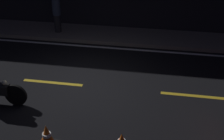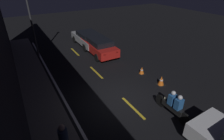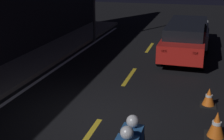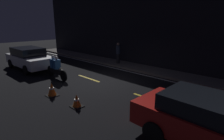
# 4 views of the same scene
# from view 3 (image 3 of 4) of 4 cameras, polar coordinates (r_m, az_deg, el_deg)

# --- Properties ---
(ground_plane) EXTENTS (56.00, 56.00, 0.00)m
(ground_plane) POSITION_cam_3_polar(r_m,az_deg,el_deg) (8.23, -2.27, -9.03)
(ground_plane) COLOR black
(lane_dash_c) EXTENTS (2.00, 0.14, 0.01)m
(lane_dash_c) POSITION_cam_3_polar(r_m,az_deg,el_deg) (7.41, -4.72, -12.39)
(lane_dash_c) COLOR gold
(lane_dash_c) RESTS_ON ground
(lane_dash_d) EXTENTS (2.00, 0.14, 0.01)m
(lane_dash_d) POSITION_cam_3_polar(r_m,az_deg,el_deg) (11.34, 3.21, -1.20)
(lane_dash_d) COLOR gold
(lane_dash_d) RESTS_ON ground
(lane_dash_e) EXTENTS (2.00, 0.14, 0.01)m
(lane_dash_e) POSITION_cam_3_polar(r_m,az_deg,el_deg) (15.59, 6.89, 4.10)
(lane_dash_e) COLOR gold
(lane_dash_e) RESTS_ON ground
(lane_solid_kerb) EXTENTS (25.20, 0.14, 0.01)m
(lane_solid_kerb) POSITION_cam_3_polar(r_m,az_deg,el_deg) (9.51, -19.72, -6.25)
(lane_solid_kerb) COLOR silver
(lane_solid_kerb) RESTS_ON ground
(taxi_red) EXTENTS (4.54, 1.92, 1.46)m
(taxi_red) POSITION_cam_3_polar(r_m,az_deg,el_deg) (13.73, 13.08, 5.22)
(taxi_red) COLOR red
(taxi_red) RESTS_ON ground
(hatchback_silver) EXTENTS (4.54, 2.06, 1.37)m
(hatchback_silver) POSITION_cam_3_polar(r_m,az_deg,el_deg) (16.18, 13.79, 6.99)
(hatchback_silver) COLOR #9EA0A5
(hatchback_silver) RESTS_ON ground
(traffic_cone_near) EXTENTS (0.51, 0.51, 0.64)m
(traffic_cone_near) POSITION_cam_3_polar(r_m,az_deg,el_deg) (7.68, 18.58, -9.52)
(traffic_cone_near) COLOR black
(traffic_cone_near) RESTS_ON ground
(traffic_cone_mid) EXTENTS (0.46, 0.46, 0.53)m
(traffic_cone_mid) POSITION_cam_3_polar(r_m,az_deg,el_deg) (9.31, 17.29, -4.79)
(traffic_cone_mid) COLOR black
(traffic_cone_mid) RESTS_ON ground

